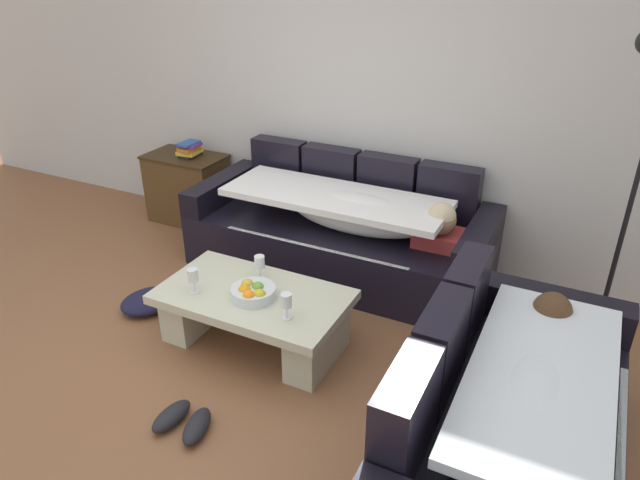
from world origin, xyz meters
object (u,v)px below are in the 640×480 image
couch_along_wall (344,233)px  wine_glass_near_right (286,302)px  fruit_bowl (253,292)px  crumpled_garment (149,301)px  book_stack_on_cabinet (190,149)px  pair_of_shoes (184,421)px  coffee_table (254,312)px  wine_glass_near_left (193,276)px  side_cabinet (188,188)px  wine_glass_far_back (260,263)px  floor_lamp (628,176)px  couch_near_window (509,425)px

couch_along_wall → wine_glass_near_right: bearing=-80.7°
fruit_bowl → crumpled_garment: bearing=177.5°
book_stack_on_cabinet → pair_of_shoes: book_stack_on_cabinet is taller
coffee_table → wine_glass_near_left: bearing=-155.0°
side_cabinet → book_stack_on_cabinet: bearing=2.9°
wine_glass_far_back → crumpled_garment: size_ratio=0.42×
side_cabinet → floor_lamp: bearing=-3.5°
coffee_table → crumpled_garment: (-0.90, -0.01, -0.18)m
coffee_table → pair_of_shoes: 0.84m
couch_near_window → crumpled_garment: size_ratio=4.56×
wine_glass_near_left → wine_glass_far_back: (0.28, 0.33, 0.00)m
wine_glass_near_left → crumpled_garment: (-0.57, 0.15, -0.44)m
wine_glass_near_right → side_cabinet: size_ratio=0.23×
couch_along_wall → coffee_table: 1.14m
side_cabinet → crumpled_garment: 1.54m
side_cabinet → pair_of_shoes: side_cabinet is taller
coffee_table → pair_of_shoes: (0.06, -0.82, -0.19)m
coffee_table → fruit_bowl: (0.03, -0.05, 0.18)m
wine_glass_near_left → couch_along_wall: bearing=70.5°
side_cabinet → floor_lamp: 3.64m
wine_glass_near_right → book_stack_on_cabinet: (-1.84, 1.50, 0.21)m
book_stack_on_cabinet → pair_of_shoes: bearing=-54.0°
floor_lamp → pair_of_shoes: size_ratio=5.84×
fruit_bowl → crumpled_garment: fruit_bowl is taller
couch_near_window → pair_of_shoes: (-1.59, -0.44, -0.29)m
book_stack_on_cabinet → floor_lamp: size_ratio=0.12×
book_stack_on_cabinet → couch_along_wall: bearing=-8.0°
couch_near_window → wine_glass_far_back: 1.80m
wine_glass_near_right → fruit_bowl: bearing=162.0°
wine_glass_far_back → book_stack_on_cabinet: bearing=141.1°
coffee_table → wine_glass_near_right: wine_glass_near_right is taller
coffee_table → wine_glass_far_back: 0.32m
couch_near_window → wine_glass_near_right: (-1.32, 0.23, 0.16)m
wine_glass_far_back → side_cabinet: size_ratio=0.23×
wine_glass_near_left → crumpled_garment: wine_glass_near_left is taller
couch_along_wall → wine_glass_near_right: (0.21, -1.27, 0.16)m
coffee_table → couch_along_wall: bearing=83.9°
coffee_table → pair_of_shoes: bearing=-85.5°
coffee_table → side_cabinet: 2.08m
book_stack_on_cabinet → side_cabinet: bearing=-177.1°
wine_glass_near_right → side_cabinet: 2.43m
book_stack_on_cabinet → floor_lamp: 3.51m
couch_along_wall → pair_of_shoes: 1.97m
wine_glass_near_right → floor_lamp: bearing=38.1°
book_stack_on_cabinet → coffee_table: bearing=-41.8°
fruit_bowl → book_stack_on_cabinet: (-1.55, 1.40, 0.28)m
couch_near_window → wine_glass_far_back: bearing=72.0°
crumpled_garment → floor_lamp: bearing=21.8°
wine_glass_near_right → side_cabinet: bearing=142.0°
book_stack_on_cabinet → crumpled_garment: bearing=-65.7°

